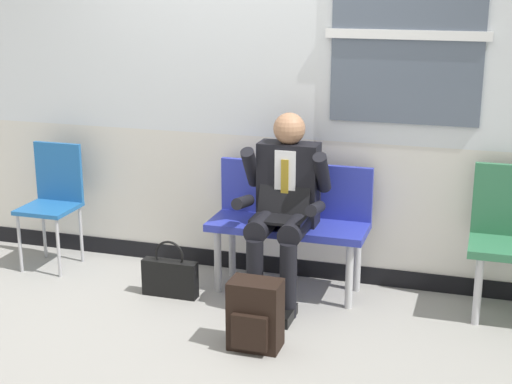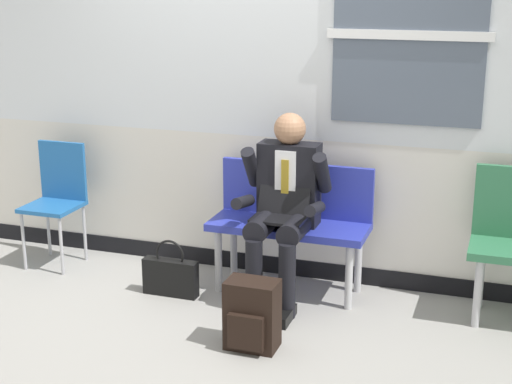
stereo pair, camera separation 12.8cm
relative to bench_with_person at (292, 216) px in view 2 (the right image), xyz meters
name	(u,v)px [view 2 (the right image)]	position (x,y,z in m)	size (l,w,h in m)	color
ground_plane	(221,309)	(-0.33, -0.50, -0.52)	(18.00, 18.00, 0.00)	gray
station_wall	(261,83)	(-0.32, 0.28, 0.86)	(6.38, 0.17, 2.77)	silver
bench_with_person	(292,216)	(0.00, 0.00, 0.00)	(1.07, 0.42, 0.87)	#28339E
person_seated	(284,204)	(0.00, -0.19, 0.14)	(0.57, 0.70, 1.24)	black
backpack	(252,316)	(0.04, -0.93, -0.32)	(0.30, 0.23, 0.42)	black
handbag	(171,276)	(-0.74, -0.39, -0.38)	(0.38, 0.09, 0.39)	black
folding_chair	(58,192)	(-1.79, -0.07, 0.02)	(0.38, 0.38, 0.91)	#1E5999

